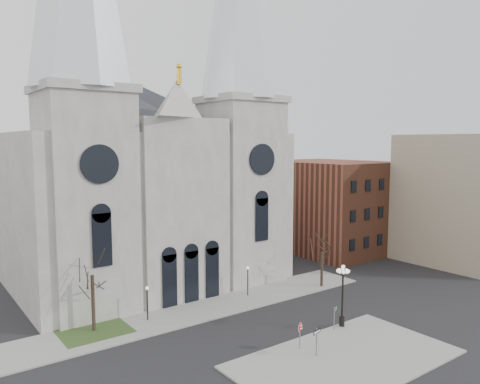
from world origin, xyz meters
TOP-DOWN VIEW (x-y plane):
  - ground at (0.00, 0.00)m, footprint 160.00×160.00m
  - sidewalk_near at (3.00, -5.00)m, footprint 18.00×10.00m
  - sidewalk_far at (0.00, 11.00)m, footprint 40.00×6.00m
  - grass_patch at (-11.00, 12.00)m, footprint 6.00×5.00m
  - cathedral at (0.00, 22.86)m, footprint 33.00×26.66m
  - bg_building_brick at (30.00, 22.00)m, footprint 14.00×18.00m
  - bg_building_tan at (38.00, 6.00)m, footprint 10.00×14.00m
  - tree_left at (-11.00, 12.00)m, footprint 3.20×3.20m
  - tree_right at (15.00, 9.00)m, footprint 3.20×3.20m
  - ped_lamp_left at (-6.00, 11.50)m, footprint 0.32×0.32m
  - ped_lamp_right at (6.00, 11.50)m, footprint 0.32×0.32m
  - stop_sign at (1.32, -1.63)m, footprint 0.80×0.08m
  - globe_lamp at (7.73, -0.50)m, footprint 1.24×1.24m
  - one_way_sign at (1.47, -3.37)m, footprint 0.98×0.26m
  - street_name_sign at (6.68, -0.54)m, footprint 0.61×0.31m

SIDE VIEW (x-z plane):
  - ground at x=0.00m, z-range 0.00..0.00m
  - sidewalk_near at x=3.00m, z-range 0.00..0.14m
  - sidewalk_far at x=0.00m, z-range 0.00..0.14m
  - grass_patch at x=-11.00m, z-range 0.00..0.18m
  - street_name_sign at x=6.68m, z-range 0.34..2.38m
  - one_way_sign at x=1.47m, z-range 0.53..2.80m
  - stop_sign at x=1.32m, z-range 0.63..2.85m
  - ped_lamp_left at x=-6.00m, z-range 0.70..3.96m
  - ped_lamp_right at x=6.00m, z-range 0.70..3.96m
  - globe_lamp at x=7.73m, z-range 0.88..6.62m
  - tree_right at x=15.00m, z-range 1.47..7.47m
  - tree_left at x=-11.00m, z-range 1.83..9.33m
  - bg_building_brick at x=30.00m, z-range 0.00..14.00m
  - bg_building_tan at x=38.00m, z-range 0.00..18.00m
  - cathedral at x=0.00m, z-range -8.52..45.48m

